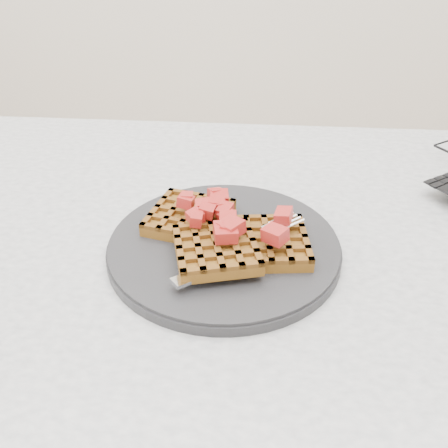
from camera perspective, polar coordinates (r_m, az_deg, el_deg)
name	(u,v)px	position (r m, az deg, el deg)	size (l,w,h in m)	color
table	(257,328)	(0.66, 3.75, -11.79)	(1.20, 0.80, 0.75)	silver
plate	(224,247)	(0.59, 0.00, -2.60)	(0.27, 0.27, 0.02)	black
waffles	(224,235)	(0.57, -0.01, -1.27)	(0.20, 0.18, 0.03)	brown
strawberry_pile	(224,214)	(0.56, 0.00, 1.19)	(0.15, 0.15, 0.02)	maroon
fork	(249,253)	(0.55, 2.90, -3.33)	(0.02, 0.18, 0.02)	silver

